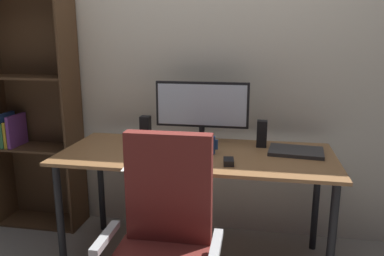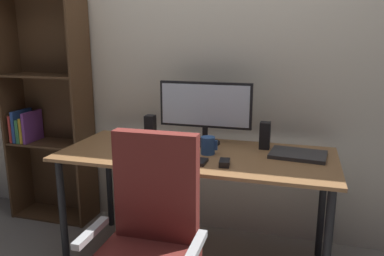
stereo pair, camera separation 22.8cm
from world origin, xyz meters
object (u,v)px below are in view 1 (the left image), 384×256
(laptop, at_px, (296,151))
(speaker_left, at_px, (146,129))
(mouse, at_px, (229,162))
(coffee_mug, at_px, (208,145))
(monitor, at_px, (202,108))
(keyboard, at_px, (185,160))
(bookshelf, at_px, (33,114))
(desk, at_px, (196,165))
(speaker_right, at_px, (262,134))

(laptop, distance_m, speaker_left, 0.99)
(mouse, xyz_separation_m, coffee_mug, (-0.14, 0.18, 0.04))
(mouse, bearing_deg, monitor, 110.73)
(monitor, height_order, mouse, monitor)
(keyboard, relative_size, bookshelf, 0.16)
(monitor, bearing_deg, desk, -90.90)
(monitor, relative_size, keyboard, 2.09)
(speaker_left, relative_size, bookshelf, 0.10)
(desk, height_order, bookshelf, bookshelf)
(desk, distance_m, bookshelf, 1.37)
(monitor, height_order, coffee_mug, monitor)
(keyboard, distance_m, speaker_right, 0.58)
(keyboard, distance_m, laptop, 0.69)
(keyboard, distance_m, bookshelf, 1.39)
(monitor, height_order, keyboard, monitor)
(coffee_mug, bearing_deg, bookshelf, 165.44)
(monitor, xyz_separation_m, coffee_mug, (0.07, -0.22, -0.18))
(mouse, xyz_separation_m, bookshelf, (-1.52, 0.54, 0.11))
(coffee_mug, bearing_deg, speaker_right, 33.88)
(desk, distance_m, laptop, 0.61)
(desk, bearing_deg, laptop, 9.26)
(speaker_left, bearing_deg, desk, -28.23)
(mouse, relative_size, bookshelf, 0.05)
(keyboard, height_order, mouse, mouse)
(keyboard, bearing_deg, monitor, 85.19)
(monitor, bearing_deg, speaker_left, -178.83)
(coffee_mug, distance_m, speaker_left, 0.50)
(speaker_right, relative_size, bookshelf, 0.10)
(desk, distance_m, keyboard, 0.21)
(desk, distance_m, coffee_mug, 0.15)
(desk, bearing_deg, mouse, -41.40)
(desk, distance_m, speaker_right, 0.47)
(bookshelf, bearing_deg, coffee_mug, -14.56)
(keyboard, height_order, coffee_mug, coffee_mug)
(laptop, bearing_deg, speaker_right, 158.47)
(keyboard, bearing_deg, speaker_right, 43.48)
(desk, xyz_separation_m, keyboard, (-0.04, -0.19, 0.09))
(speaker_right, height_order, bookshelf, bookshelf)
(mouse, height_order, speaker_right, speaker_right)
(monitor, xyz_separation_m, speaker_right, (0.39, -0.01, -0.15))
(laptop, bearing_deg, mouse, -137.35)
(desk, relative_size, speaker_left, 9.74)
(mouse, height_order, bookshelf, bookshelf)
(laptop, distance_m, bookshelf, 1.92)
(laptop, xyz_separation_m, speaker_left, (-0.98, 0.11, 0.07))
(mouse, relative_size, coffee_mug, 0.91)
(monitor, bearing_deg, coffee_mug, -71.95)
(desk, height_order, coffee_mug, coffee_mug)
(desk, distance_m, speaker_left, 0.46)
(coffee_mug, distance_m, laptop, 0.53)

